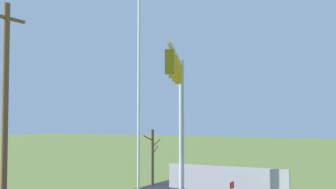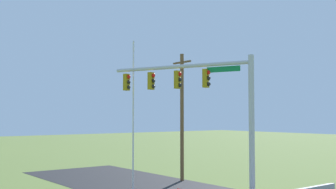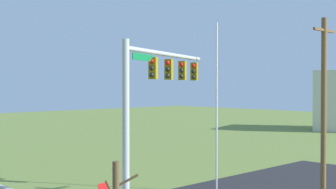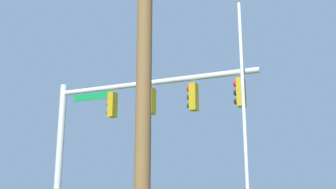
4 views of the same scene
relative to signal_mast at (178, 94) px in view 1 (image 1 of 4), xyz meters
The scene contains 6 objects.
retaining_fence 7.12m from the signal_mast, ahead, with size 0.20×7.41×1.48m, color #A8A8AD.
signal_mast is the anchor object (origin of this frame).
flagpole 5.41m from the signal_mast, behind, with size 0.10×0.10×9.11m, color silver.
utility_pole 8.23m from the signal_mast, 148.23° to the left, with size 1.90×0.26×8.97m.
bare_tree 8.17m from the signal_mast, 39.55° to the left, with size 1.27×1.02×3.59m.
open_sign 5.28m from the signal_mast, 65.45° to the right, with size 0.56×0.04×1.22m.
Camera 1 is at (-19.82, -10.62, 4.31)m, focal length 48.12 mm.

